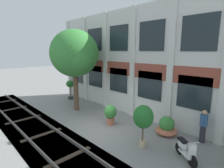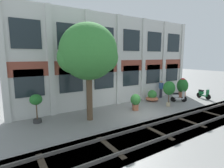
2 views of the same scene
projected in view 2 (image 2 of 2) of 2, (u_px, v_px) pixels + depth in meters
The scene contains 12 objects.
ground_plane at pixel (142, 113), 12.01m from camera, with size 80.00×80.00×0.00m, color gray.
apartment_facade at pixel (117, 61), 14.07m from camera, with size 16.05×0.64×7.03m.
rail_tracks at pixel (175, 129), 9.77m from camera, with size 23.69×2.80×0.43m.
broadleaf_tree at pixel (89, 53), 10.15m from camera, with size 3.54×3.37×5.78m.
potted_plant_ribbed_drum at pixel (182, 86), 16.56m from camera, with size 1.03×1.03×1.83m.
potted_plant_low_pan at pixel (36, 103), 10.09m from camera, with size 0.71×0.71×1.70m.
potted_plant_glazed_jar at pixel (136, 101), 12.61m from camera, with size 0.73×0.73×1.18m.
potted_plant_wide_bowl at pixel (152, 97), 15.27m from camera, with size 1.12×1.12×0.96m.
potted_plant_tall_urn at pixel (169, 89), 13.44m from camera, with size 0.91×0.91×1.97m.
scooter_near_curb at pixel (178, 97), 14.90m from camera, with size 1.20×0.85×0.98m.
scooter_second_parked at pixel (203, 94), 16.12m from camera, with size 0.50×1.38×0.98m.
resident_by_doorway at pixel (161, 88), 16.44m from camera, with size 0.34×0.53×1.61m.
Camera 2 is at (-7.92, -8.65, 3.87)m, focal length 28.00 mm.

